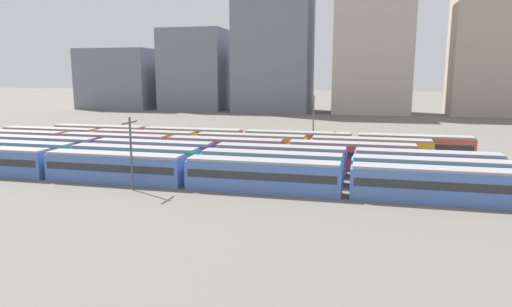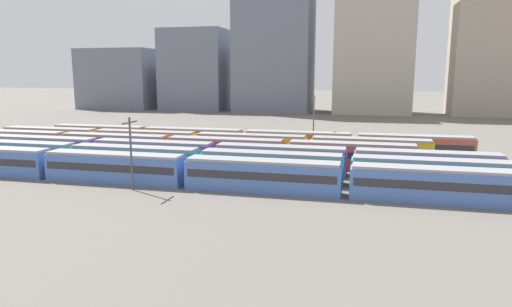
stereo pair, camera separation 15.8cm
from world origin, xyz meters
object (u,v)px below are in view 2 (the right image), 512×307
catenary_pole_0 (131,150)px  catenary_pole_1 (314,120)px  train_track_2 (215,156)px  train_track_3 (168,148)px  train_track_1 (271,166)px  train_track_5 (244,140)px  train_track_4 (196,143)px  train_track_0 (185,171)px

catenary_pole_0 → catenary_pole_1: catenary_pole_1 is taller
train_track_2 → train_track_3: bearing=151.4°
train_track_3 → catenary_pole_0: catenary_pole_0 is taller
train_track_1 → train_track_5: 22.75m
train_track_5 → train_track_1: bearing=-66.1°
train_track_1 → train_track_4: same height
train_track_4 → train_track_1: bearing=-44.2°
train_track_2 → train_track_3: 10.86m
train_track_1 → train_track_5: bearing=113.9°
train_track_4 → train_track_2: bearing=-56.7°
catenary_pole_1 → train_track_2: bearing=-122.2°
train_track_0 → catenary_pole_0: catenary_pole_0 is taller
catenary_pole_1 → train_track_1: bearing=-96.1°
train_track_0 → train_track_3: same height
train_track_0 → catenary_pole_1: size_ratio=7.67×
train_track_1 → train_track_4: bearing=135.8°
train_track_1 → train_track_2: same height
train_track_2 → train_track_5: size_ratio=1.00×
train_track_4 → train_track_5: same height
train_track_1 → catenary_pole_0: 17.17m
train_track_1 → catenary_pole_1: size_ratio=9.61×
train_track_2 → train_track_3: (-9.53, 5.20, 0.00)m
train_track_3 → catenary_pole_1: (21.34, 13.53, 3.51)m
catenary_pole_0 → train_track_4: bearing=92.9°
train_track_0 → train_track_3: size_ratio=1.00×
train_track_1 → train_track_3: 21.46m
train_track_0 → train_track_2: size_ratio=1.00×
train_track_3 → train_track_0: bearing=-59.0°
train_track_2 → catenary_pole_0: bearing=-112.8°
train_track_4 → train_track_3: bearing=-117.5°
train_track_3 → catenary_pole_1: catenary_pole_1 is taller
train_track_5 → catenary_pole_1: size_ratio=7.67×
train_track_5 → catenary_pole_1: catenary_pole_1 is taller
train_track_1 → train_track_2: bearing=150.6°
train_track_0 → train_track_1: 10.73m
train_track_5 → train_track_0: bearing=-90.4°
train_track_1 → train_track_2: 10.61m
train_track_4 → train_track_5: 8.60m
train_track_5 → train_track_4: bearing=-142.8°
train_track_4 → catenary_pole_1: size_ratio=7.67×
train_track_1 → train_track_3: (-18.77, 10.40, 0.00)m
train_track_0 → train_track_2: same height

